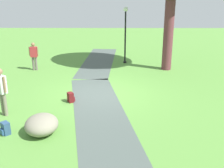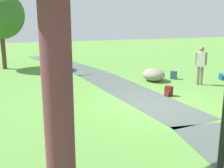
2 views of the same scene
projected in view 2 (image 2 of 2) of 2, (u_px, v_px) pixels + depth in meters
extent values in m
plane|color=#568C3A|center=(151.00, 106.00, 10.32)|extent=(48.00, 48.00, 0.00)
cube|color=#47524D|center=(132.00, 92.00, 12.10)|extent=(8.20, 3.21, 0.01)
cube|color=#47524D|center=(62.00, 63.00, 18.78)|extent=(8.18, 4.25, 0.01)
cylinder|color=brown|center=(57.00, 69.00, 5.03)|extent=(0.55, 0.55, 4.58)
cylinder|color=brown|center=(3.00, 51.00, 16.76)|extent=(0.26, 0.26, 2.13)
sphere|color=#356929|center=(0.00, 15.00, 16.27)|extent=(2.69, 2.69, 2.69)
cylinder|color=black|center=(224.00, 124.00, 4.44)|extent=(0.10, 0.10, 3.17)
ellipsoid|color=gray|center=(154.00, 75.00, 14.00)|extent=(1.33, 1.19, 0.60)
cylinder|color=slate|center=(198.00, 75.00, 13.23)|extent=(0.13, 0.13, 0.85)
cylinder|color=slate|center=(202.00, 76.00, 13.18)|extent=(0.13, 0.13, 0.85)
cube|color=silver|center=(201.00, 59.00, 13.03)|extent=(0.41, 0.43, 0.64)
cylinder|color=#926C50|center=(196.00, 58.00, 13.09)|extent=(0.08, 0.08, 0.57)
cylinder|color=#926C50|center=(206.00, 59.00, 12.95)|extent=(0.08, 0.08, 0.57)
sphere|color=#926C50|center=(202.00, 49.00, 12.91)|extent=(0.23, 0.23, 0.23)
cube|color=navy|center=(221.00, 77.00, 14.24)|extent=(0.33, 0.15, 0.24)
torus|color=navy|center=(222.00, 74.00, 14.20)|extent=(0.30, 0.30, 0.02)
cube|color=navy|center=(174.00, 75.00, 14.39)|extent=(0.34, 0.34, 0.40)
cube|color=#2B5080|center=(174.00, 76.00, 14.52)|extent=(0.18, 0.18, 0.18)
cube|color=maroon|center=(169.00, 91.00, 11.51)|extent=(0.34, 0.31, 0.40)
cube|color=maroon|center=(167.00, 94.00, 11.44)|extent=(0.20, 0.15, 0.18)
cylinder|color=#379FE3|center=(219.00, 72.00, 15.94)|extent=(0.27, 0.27, 0.02)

